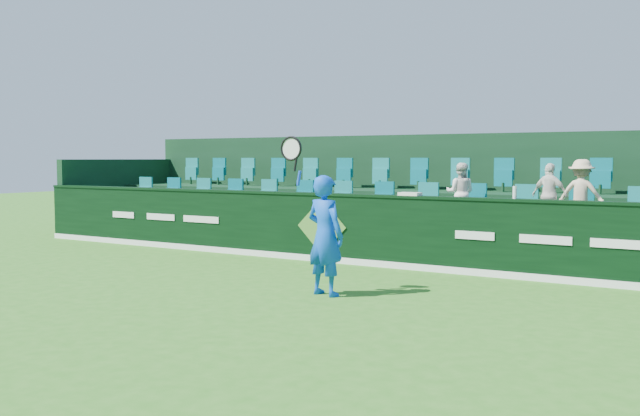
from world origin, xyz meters
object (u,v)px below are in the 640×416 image
Objects in this scene: drinks_bottle at (515,192)px; towel at (410,194)px; spectator_left at (460,193)px; tennis_player at (325,234)px; spectator_middle at (550,195)px; spectator_right at (581,194)px.

towel is at bearing 180.00° from drinks_bottle.
tennis_player is at bearing 70.28° from spectator_left.
spectator_left is at bearing 64.14° from towel.
spectator_middle is at bearing 61.28° from tennis_player.
spectator_right reaches higher than spectator_left.
spectator_left is 1.69m from spectator_middle.
spectator_middle is at bearing 168.01° from spectator_left.
spectator_left is at bearing 82.27° from tennis_player.
spectator_right is at bearing 22.03° from towel.
tennis_player reaches higher than spectator_right.
spectator_middle reaches higher than drinks_bottle.
spectator_right is at bearing 55.80° from tennis_player.
towel is at bearing 41.53° from spectator_middle.
spectator_middle is 0.54m from spectator_right.
drinks_bottle is (1.38, -1.12, 0.09)m from spectator_left.
towel is at bearing 20.96° from spectator_right.
spectator_middle is 0.94× the size of spectator_right.
tennis_player reaches higher than spectator_middle.
drinks_bottle is at bearing 51.92° from spectator_right.
towel is 1.92m from drinks_bottle.
spectator_right is (2.22, 0.00, 0.03)m from spectator_left.
spectator_left is at bearing 140.94° from drinks_bottle.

